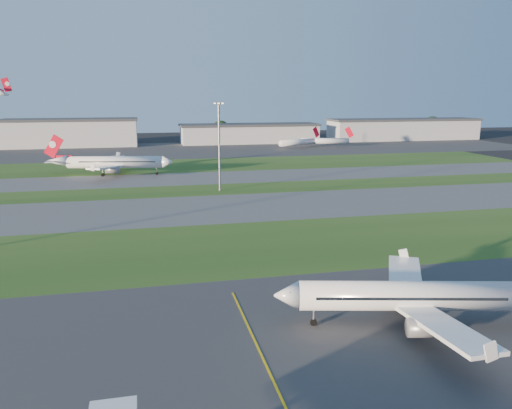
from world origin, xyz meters
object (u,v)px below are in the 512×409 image
object	(u,v)px
mini_jet_near	(299,142)
mini_jet_far	(325,141)
light_mast_centre	(219,141)
airliner_taxiing	(114,163)
airliner_parked	(418,297)

from	to	relation	value
mini_jet_near	mini_jet_far	size ratio (longest dim) A/B	0.95
mini_jet_far	light_mast_centre	bearing A→B (deg)	-107.50
mini_jet_near	light_mast_centre	size ratio (longest dim) A/B	1.03
mini_jet_far	light_mast_centre	xyz separation A→B (m)	(-75.58, -114.51, 11.53)
mini_jet_far	light_mast_centre	size ratio (longest dim) A/B	1.08
mini_jet_near	mini_jet_far	distance (m)	16.56
mini_jet_near	mini_jet_far	world-z (taller)	same
airliner_taxiing	light_mast_centre	bearing A→B (deg)	141.47
airliner_taxiing	mini_jet_near	xyz separation A→B (m)	(91.20, 73.95, -1.23)
airliner_parked	airliner_taxiing	bearing A→B (deg)	120.94
airliner_taxiing	light_mast_centre	size ratio (longest dim) A/B	1.58
airliner_parked	mini_jet_far	xyz separation A→B (m)	(65.46, 207.64, -0.55)
airliner_taxiing	mini_jet_far	world-z (taller)	airliner_taxiing
mini_jet_near	light_mast_centre	distance (m)	126.53
airliner_parked	airliner_taxiing	size ratio (longest dim) A/B	0.85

